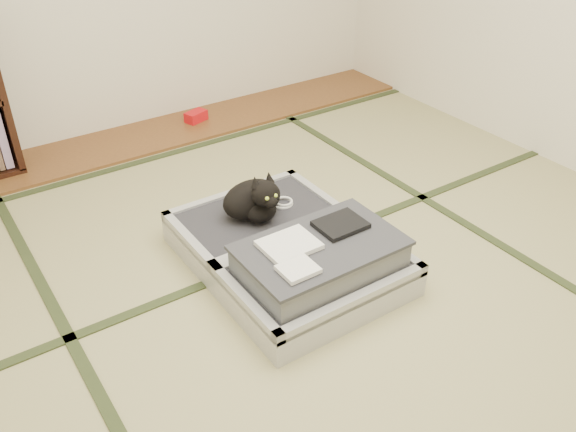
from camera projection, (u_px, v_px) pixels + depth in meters
floor at (323, 302)px, 2.70m from camera, size 4.50×4.50×0.00m
wood_strip at (144, 138)px, 4.08m from camera, size 4.00×0.50×0.02m
red_item at (196, 116)px, 4.27m from camera, size 0.17×0.13×0.07m
tatami_borders at (264, 247)px, 3.04m from camera, size 4.00×4.50×0.01m
suitcase at (292, 253)px, 2.82m from camera, size 0.79×1.05×0.31m
cat at (255, 200)px, 2.94m from camera, size 0.35×0.35×0.28m
cable_coil at (283, 203)px, 3.09m from camera, size 0.11×0.11×0.03m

